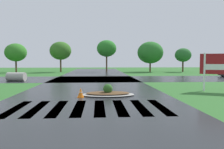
{
  "coord_description": "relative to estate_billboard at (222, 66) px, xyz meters",
  "views": [
    {
      "loc": [
        0.39,
        -3.88,
        2.08
      ],
      "look_at": [
        1.48,
        13.28,
        0.97
      ],
      "focal_mm": 35.66,
      "sensor_mm": 36.0,
      "label": 1
    }
  ],
  "objects": [
    {
      "name": "median_island",
      "position": [
        -7.64,
        -1.24,
        -1.57
      ],
      "size": [
        3.14,
        1.75,
        0.68
      ],
      "color": "#9E9B93",
      "rests_on": "ground"
    },
    {
      "name": "asphalt_cross_road",
      "position": [
        -8.61,
        10.44,
        -1.71
      ],
      "size": [
        90.0,
        8.26,
        0.01
      ],
      "primitive_type": "cube",
      "color": "#232628",
      "rests_on": "ground"
    },
    {
      "name": "asphalt_roadway",
      "position": [
        -8.61,
        -0.35,
        -1.71
      ],
      "size": [
        9.17,
        80.0,
        0.01
      ],
      "primitive_type": "cube",
      "color": "#232628",
      "rests_on": "ground"
    },
    {
      "name": "crosswalk_stripes",
      "position": [
        -8.61,
        -4.58,
        -1.71
      ],
      "size": [
        6.75,
        3.46,
        0.01
      ],
      "color": "white",
      "rests_on": "ground"
    },
    {
      "name": "background_treeline",
      "position": [
        -9.7,
        25.08,
        1.92
      ],
      "size": [
        38.18,
        5.28,
        5.7
      ],
      "color": "#4C3823",
      "rests_on": "ground"
    },
    {
      "name": "drainage_pipe_stack",
      "position": [
        -16.32,
        8.32,
        -1.27
      ],
      "size": [
        1.88,
        1.13,
        0.88
      ],
      "color": "#9E9B93",
      "rests_on": "ground"
    },
    {
      "name": "estate_billboard",
      "position": [
        0.0,
        0.0,
        0.0
      ],
      "size": [
        2.56,
        1.18,
        2.57
      ],
      "rotation": [
        0.0,
        0.0,
        2.73
      ],
      "color": "white",
      "rests_on": "ground"
    },
    {
      "name": "traffic_cone",
      "position": [
        -9.19,
        -1.82,
        -1.45
      ],
      "size": [
        0.36,
        0.36,
        0.54
      ],
      "color": "orange",
      "rests_on": "ground"
    }
  ]
}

